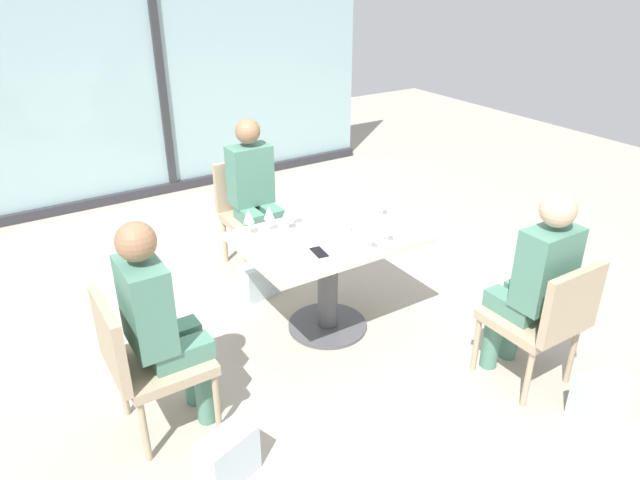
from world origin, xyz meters
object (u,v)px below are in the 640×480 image
object	(u,v)px
dining_table_main	(328,262)
wine_glass_3	(269,213)
handbag_2	(259,280)
chair_front_right	(545,317)
handbag_1	(228,457)
wine_glass_0	(249,217)
wine_glass_5	(388,224)
person_near_window	(254,189)
wine_glass_6	(382,199)
handbag_0	(600,398)
chair_near_window	(249,208)
coffee_cup	(345,226)
chair_side_end	(144,357)
wine_glass_2	(294,207)
wine_glass_1	(288,212)
wine_glass_4	(371,231)
person_front_right	(535,279)
cell_phone_on_table	(319,252)
person_side_end	(160,318)

from	to	relation	value
dining_table_main	wine_glass_3	distance (m)	0.52
handbag_2	dining_table_main	bearing A→B (deg)	-81.43
chair_front_right	handbag_1	bearing A→B (deg)	169.49
wine_glass_0	handbag_2	distance (m)	0.84
wine_glass_5	handbag_1	bearing A→B (deg)	-158.61
person_near_window	wine_glass_6	xyz separation A→B (m)	(0.49, -1.03, 0.16)
wine_glass_0	wine_glass_3	bearing A→B (deg)	-7.47
wine_glass_5	handbag_0	distance (m)	1.58
chair_near_window	coffee_cup	world-z (taller)	chair_near_window
chair_side_end	wine_glass_2	distance (m)	1.43
wine_glass_1	wine_glass_6	distance (m)	0.69
chair_side_end	coffee_cup	xyz separation A→B (m)	(1.47, 0.28, 0.28)
wine_glass_3	handbag_0	xyz separation A→B (m)	(1.11, -1.85, -0.72)
wine_glass_4	handbag_1	size ratio (longest dim) A/B	0.62
person_front_right	cell_phone_on_table	bearing A→B (deg)	135.52
chair_front_right	cell_phone_on_table	world-z (taller)	chair_front_right
chair_front_right	chair_side_end	bearing A→B (deg)	157.06
wine_glass_2	person_side_end	bearing A→B (deg)	-153.27
chair_near_window	handbag_1	bearing A→B (deg)	-119.33
wine_glass_1	person_front_right	bearing A→B (deg)	-54.70
handbag_0	handbag_2	bearing A→B (deg)	129.46
chair_near_window	person_side_end	world-z (taller)	person_side_end
dining_table_main	person_side_end	world-z (taller)	person_side_end
wine_glass_6	wine_glass_0	bearing A→B (deg)	166.68
person_front_right	coffee_cup	distance (m)	1.22
wine_glass_1	chair_side_end	bearing A→B (deg)	-156.08
wine_glass_2	handbag_2	xyz separation A→B (m)	(-0.11, 0.38, -0.72)
handbag_1	handbag_2	xyz separation A→B (m)	(0.94, 1.49, 0.00)
chair_near_window	coffee_cup	xyz separation A→B (m)	(0.11, -1.23, 0.28)
person_front_right	cell_phone_on_table	world-z (taller)	person_front_right
wine_glass_6	person_front_right	bearing A→B (deg)	-78.18
chair_near_window	handbag_1	distance (m)	2.38
dining_table_main	handbag_2	xyz separation A→B (m)	(-0.21, 0.64, -0.39)
wine_glass_3	handbag_0	size ratio (longest dim) A/B	0.62
chair_near_window	handbag_1	xyz separation A→B (m)	(-1.15, -2.05, -0.36)
wine_glass_6	handbag_2	xyz separation A→B (m)	(-0.70, 0.58, -0.72)
chair_side_end	wine_glass_0	distance (m)	1.15
chair_near_window	handbag_0	xyz separation A→B (m)	(0.81, -2.78, -0.36)
person_side_end	handbag_1	xyz separation A→B (m)	(0.10, -0.54, -0.56)
wine_glass_1	wine_glass_2	bearing A→B (deg)	34.71
wine_glass_0	handbag_0	size ratio (longest dim) A/B	0.62
chair_near_window	wine_glass_5	bearing A→B (deg)	-80.41
person_front_right	handbag_0	world-z (taller)	person_front_right
dining_table_main	coffee_cup	distance (m)	0.27
wine_glass_3	cell_phone_on_table	distance (m)	0.48
coffee_cup	chair_near_window	bearing A→B (deg)	95.33
chair_near_window	person_front_right	world-z (taller)	person_front_right
dining_table_main	person_front_right	bearing A→B (deg)	-56.17
wine_glass_4	wine_glass_6	bearing A→B (deg)	44.48
person_near_window	cell_phone_on_table	distance (m)	1.29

